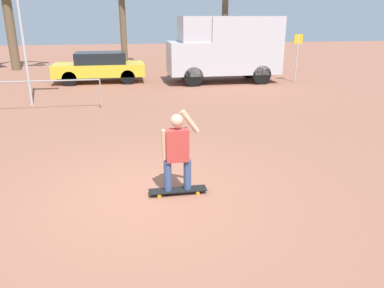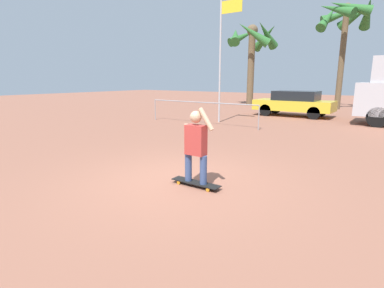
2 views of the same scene
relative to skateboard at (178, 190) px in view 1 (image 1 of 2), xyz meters
name	(u,v)px [view 1 (image 1 of 2)]	position (x,y,z in m)	size (l,w,h in m)	color
ground_plane	(150,194)	(-0.52, 0.08, -0.07)	(80.00, 80.00, 0.00)	#935B47
skateboard	(178,190)	(0.00, 0.00, 0.00)	(1.08, 0.25, 0.09)	black
person_skateboarder	(177,148)	(0.00, 0.00, 0.83)	(0.68, 0.23, 1.52)	#384C7A
camper_van	(226,47)	(4.11, 12.01, 1.64)	(5.40, 2.18, 3.14)	black
parked_car_yellow	(100,66)	(-2.04, 13.01, 0.71)	(4.39, 1.86, 1.47)	black
flagpole	(22,6)	(-4.22, 8.30, 3.39)	(1.15, 0.12, 5.92)	#B7B7BC
street_sign	(297,52)	(7.57, 11.37, 1.42)	(0.44, 0.06, 2.31)	#B7B7BC
plaza_railing_segment	(10,85)	(-4.67, 7.17, 0.86)	(5.93, 0.05, 1.08)	#99999E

